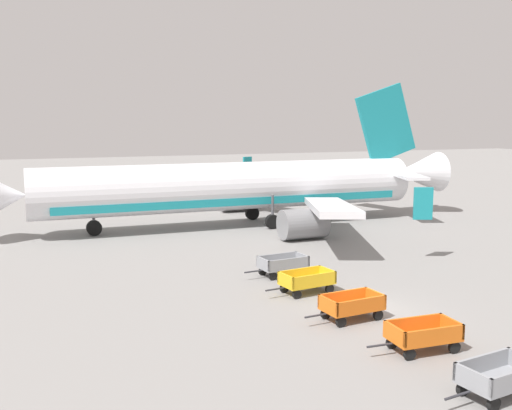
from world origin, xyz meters
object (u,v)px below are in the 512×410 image
(baggage_cart_third_in_row, at_px, (352,306))
(baggage_cart_fourth_in_row, at_px, (307,281))
(baggage_cart_nearest, at_px, (499,377))
(baggage_cart_second_in_row, at_px, (423,335))
(airplane, at_px, (245,187))
(baggage_cart_far_end, at_px, (283,265))

(baggage_cart_third_in_row, bearing_deg, baggage_cart_fourth_in_row, 91.22)
(baggage_cart_nearest, height_order, baggage_cart_third_in_row, same)
(baggage_cart_second_in_row, bearing_deg, airplane, 84.20)
(baggage_cart_fourth_in_row, xyz_separation_m, baggage_cart_far_end, (0.20, 3.35, 0.00))
(baggage_cart_second_in_row, xyz_separation_m, baggage_cart_third_in_row, (-0.69, 3.89, 0.00))
(baggage_cart_second_in_row, xyz_separation_m, baggage_cart_far_end, (-0.58, 11.35, 0.00))
(baggage_cart_second_in_row, height_order, baggage_cart_third_in_row, same)
(airplane, xyz_separation_m, baggage_cart_third_in_row, (-3.36, -22.44, -2.45))
(baggage_cart_nearest, relative_size, baggage_cart_second_in_row, 1.01)
(baggage_cart_nearest, height_order, baggage_cart_far_end, same)
(baggage_cart_second_in_row, distance_m, baggage_cart_fourth_in_row, 8.04)
(airplane, xyz_separation_m, baggage_cart_nearest, (-2.69, -30.10, -2.45))
(baggage_cart_fourth_in_row, bearing_deg, baggage_cart_nearest, -86.29)
(airplane, xyz_separation_m, baggage_cart_second_in_row, (-2.67, -26.33, -2.45))
(baggage_cart_third_in_row, distance_m, baggage_cart_far_end, 7.47)
(airplane, xyz_separation_m, baggage_cart_fourth_in_row, (-3.45, -18.32, -2.45))
(baggage_cart_fourth_in_row, distance_m, baggage_cart_far_end, 3.35)
(airplane, bearing_deg, baggage_cart_far_end, -102.25)
(baggage_cart_fourth_in_row, height_order, baggage_cart_far_end, same)
(baggage_cart_third_in_row, bearing_deg, baggage_cart_far_end, 89.14)
(airplane, distance_m, baggage_cart_fourth_in_row, 18.80)
(baggage_cart_nearest, bearing_deg, baggage_cart_far_end, 92.13)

